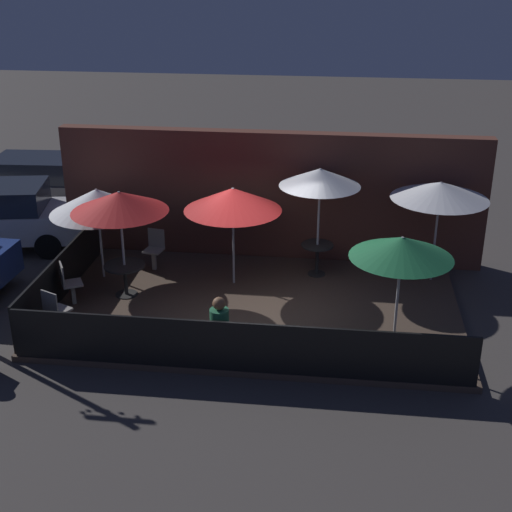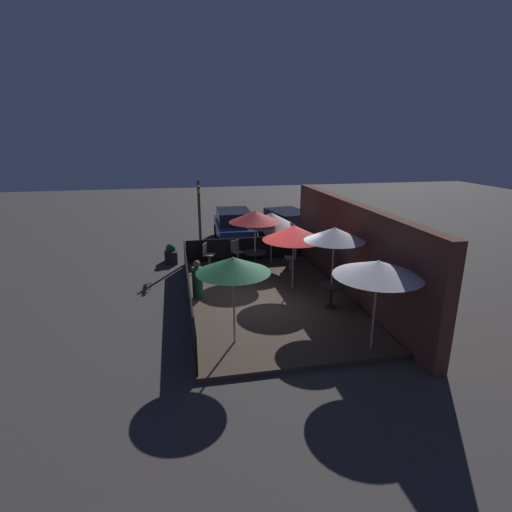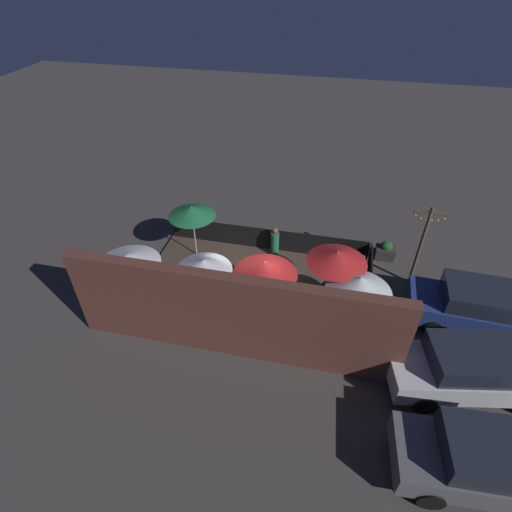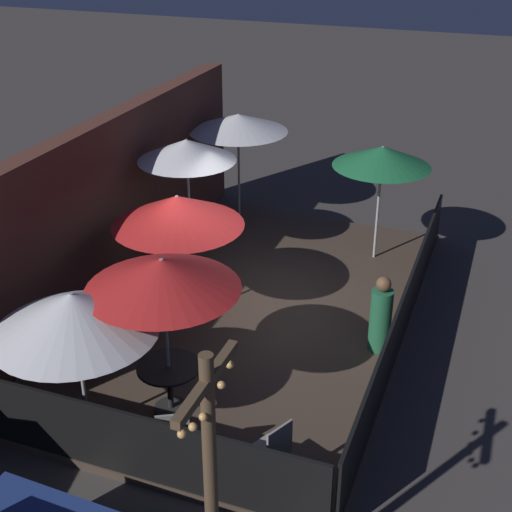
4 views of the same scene
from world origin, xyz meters
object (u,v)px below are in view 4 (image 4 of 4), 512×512
patio_umbrella_2 (382,157)px  dining_table_0 (169,375)px  patio_umbrella_0 (162,274)px  patio_umbrella_4 (177,211)px  dining_table_1 (191,238)px  patron_0 (381,317)px  light_post (211,496)px  patio_chair_1 (272,451)px  patio_chair_2 (89,346)px  patio_umbrella_5 (73,313)px  patio_umbrella_3 (238,123)px  patio_umbrella_1 (187,150)px  patio_chair_0 (173,436)px

patio_umbrella_2 → dining_table_0: size_ratio=2.61×
patio_umbrella_0 → patio_umbrella_4: patio_umbrella_0 is taller
dining_table_1 → patron_0: (-1.54, -3.92, 0.01)m
dining_table_1 → light_post: bearing=-153.2°
patio_chair_1 → patio_chair_2: bearing=6.1°
dining_table_1 → patio_chair_1: patio_chair_1 is taller
patio_umbrella_0 → patio_umbrella_5: (-0.77, 0.82, -0.30)m
patio_umbrella_3 → patio_umbrella_4: size_ratio=1.03×
patio_chair_2 → patio_umbrella_2: bearing=70.6°
dining_table_1 → patron_0: bearing=-111.5°
patio_umbrella_1 → patron_0: (-1.54, -3.92, -1.71)m
patio_umbrella_1 → patio_umbrella_3: size_ratio=1.10×
patio_umbrella_0 → patio_umbrella_4: bearing=21.7°
patio_umbrella_4 → patio_chair_0: (-3.20, -1.44, -1.44)m
patio_umbrella_3 → patio_chair_1: (-7.36, -3.35, -1.58)m
patio_umbrella_3 → patio_chair_1: size_ratio=2.47×
patio_umbrella_3 → light_post: size_ratio=0.68×
patio_umbrella_0 → dining_table_0: patio_umbrella_0 is taller
patio_umbrella_4 → patio_chair_2: 2.45m
patio_umbrella_4 → patio_chair_0: patio_umbrella_4 is taller
patio_chair_1 → patio_umbrella_3: bearing=-40.2°
dining_table_1 → patio_umbrella_5: bearing=-171.3°
patio_umbrella_4 → patio_umbrella_5: size_ratio=1.06×
patio_umbrella_3 → patio_umbrella_4: (-4.34, -0.72, -0.13)m
patio_umbrella_0 → patio_umbrella_2: bearing=-16.6°
patio_umbrella_3 → patron_0: size_ratio=1.80×
patio_umbrella_0 → light_post: 3.45m
light_post → patio_umbrella_2: bearing=1.8°
dining_table_0 → patio_chair_2: bearing=79.1°
patio_umbrella_5 → patio_chair_0: (-0.25, -1.39, -1.29)m
patio_chair_1 → dining_table_1: bearing=-30.1°
patio_chair_2 → patio_umbrella_4: bearing=84.8°
dining_table_1 → dining_table_0: bearing=-158.7°
patio_umbrella_2 → patio_chair_0: (-6.54, 1.08, -1.55)m
patio_umbrella_1 → patio_umbrella_4: patio_umbrella_1 is taller
patio_chair_0 → patio_umbrella_5: bearing=50.8°
patio_umbrella_2 → dining_table_0: patio_umbrella_2 is taller
patio_umbrella_1 → patio_chair_1: size_ratio=2.70×
patio_umbrella_4 → patio_umbrella_5: 2.96m
patio_umbrella_4 → dining_table_1: 2.36m
dining_table_1 → patron_0: patron_0 is taller
patio_umbrella_0 → light_post: (-2.85, -1.91, -0.33)m
patio_umbrella_4 → patio_umbrella_5: patio_umbrella_4 is taller
patio_umbrella_0 → light_post: bearing=-146.2°
patio_umbrella_4 → patio_chair_0: size_ratio=2.38×
light_post → patio_umbrella_1: bearing=26.8°
patio_umbrella_3 → patio_chair_0: patio_umbrella_3 is taller
patio_umbrella_3 → patio_chair_0: size_ratio=2.46×
patio_umbrella_0 → patio_umbrella_4: 2.36m
patio_umbrella_3 → patio_chair_2: (-6.26, -0.17, -1.57)m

